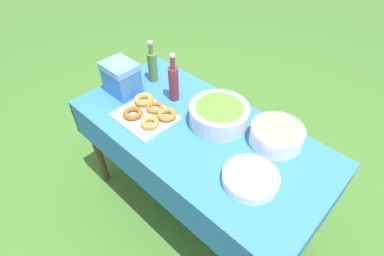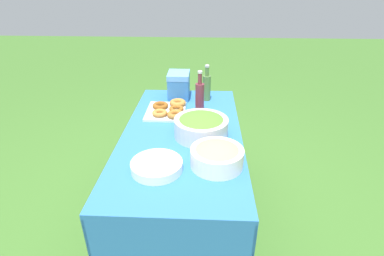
% 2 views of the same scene
% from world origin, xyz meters
% --- Properties ---
extents(ground_plane, '(14.00, 14.00, 0.00)m').
position_xyz_m(ground_plane, '(0.00, 0.00, 0.00)').
color(ground_plane, '#3D6B28').
extents(picnic_table, '(1.46, 0.73, 0.75)m').
position_xyz_m(picnic_table, '(0.00, 0.00, 0.64)').
color(picnic_table, '#2D6BB2').
rests_on(picnic_table, ground_plane).
extents(salad_bowl, '(0.32, 0.32, 0.13)m').
position_xyz_m(salad_bowl, '(-0.04, -0.12, 0.81)').
color(salad_bowl, silver).
rests_on(salad_bowl, picnic_table).
extents(pasta_bowl, '(0.27, 0.27, 0.12)m').
position_xyz_m(pasta_bowl, '(-0.35, -0.20, 0.81)').
color(pasta_bowl, white).
rests_on(pasta_bowl, picnic_table).
extents(donut_platter, '(0.35, 0.29, 0.05)m').
position_xyz_m(donut_platter, '(0.29, 0.12, 0.77)').
color(donut_platter, silver).
rests_on(donut_platter, picnic_table).
extents(plate_stack, '(0.26, 0.26, 0.05)m').
position_xyz_m(plate_stack, '(-0.40, 0.09, 0.77)').
color(plate_stack, white).
rests_on(plate_stack, picnic_table).
extents(olive_oil_bottle, '(0.06, 0.06, 0.27)m').
position_xyz_m(olive_oil_bottle, '(0.54, -0.15, 0.85)').
color(olive_oil_bottle, '#4C7238').
rests_on(olive_oil_bottle, picnic_table).
extents(wine_bottle, '(0.06, 0.06, 0.30)m').
position_xyz_m(wine_bottle, '(0.29, -0.10, 0.86)').
color(wine_bottle, maroon).
rests_on(wine_bottle, picnic_table).
extents(cooler_box, '(0.20, 0.16, 0.20)m').
position_xyz_m(cooler_box, '(0.57, 0.07, 0.85)').
color(cooler_box, '#3372B7').
rests_on(cooler_box, picnic_table).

